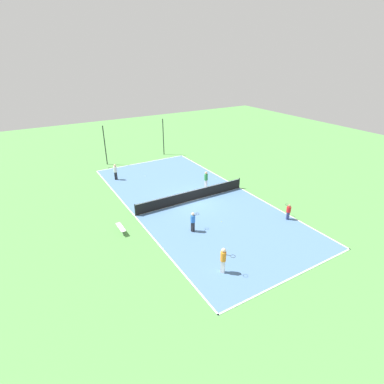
{
  "coord_description": "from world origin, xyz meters",
  "views": [
    {
      "loc": [
        -12.8,
        -21.48,
        12.65
      ],
      "look_at": [
        0.0,
        0.0,
        0.9
      ],
      "focal_mm": 28.0,
      "sensor_mm": 36.0,
      "label": 1
    }
  ],
  "objects_px": {
    "player_near_blue": "(193,221)",
    "bench": "(121,228)",
    "fence_post_back_left": "(105,146)",
    "tennis_ball_near_net": "(216,179)",
    "tennis_ball_left_sideline": "(145,176)",
    "fence_post_back_right": "(163,137)",
    "player_center_orange": "(223,259)",
    "tennis_ball_right_alley": "(222,222)",
    "player_far_green": "(206,179)",
    "player_coach_red": "(288,211)",
    "player_near_white": "(115,171)",
    "tennis_ball_midcourt": "(127,180)",
    "tennis_net": "(192,195)"
  },
  "relations": [
    {
      "from": "player_near_blue",
      "to": "bench",
      "type": "bearing_deg",
      "value": 126.53
    },
    {
      "from": "bench",
      "to": "fence_post_back_left",
      "type": "distance_m",
      "value": 16.31
    },
    {
      "from": "bench",
      "to": "tennis_ball_near_net",
      "type": "relative_size",
      "value": 21.59
    },
    {
      "from": "tennis_ball_left_sideline",
      "to": "fence_post_back_right",
      "type": "height_order",
      "value": "fence_post_back_right"
    },
    {
      "from": "player_center_orange",
      "to": "tennis_ball_right_alley",
      "type": "xyz_separation_m",
      "value": [
        3.57,
        5.05,
        -1.03
      ]
    },
    {
      "from": "player_far_green",
      "to": "tennis_ball_left_sideline",
      "type": "bearing_deg",
      "value": -177.41
    },
    {
      "from": "bench",
      "to": "player_far_green",
      "type": "bearing_deg",
      "value": -70.98
    },
    {
      "from": "player_center_orange",
      "to": "tennis_ball_right_alley",
      "type": "distance_m",
      "value": 6.27
    },
    {
      "from": "tennis_ball_right_alley",
      "to": "fence_post_back_right",
      "type": "relative_size",
      "value": 0.01
    },
    {
      "from": "player_coach_red",
      "to": "tennis_ball_near_net",
      "type": "height_order",
      "value": "player_coach_red"
    },
    {
      "from": "player_near_blue",
      "to": "tennis_ball_left_sideline",
      "type": "bearing_deg",
      "value": 60.76
    },
    {
      "from": "bench",
      "to": "fence_post_back_left",
      "type": "bearing_deg",
      "value": -12.68
    },
    {
      "from": "player_near_blue",
      "to": "player_near_white",
      "type": "xyz_separation_m",
      "value": [
        -1.86,
        13.17,
        0.07
      ]
    },
    {
      "from": "tennis_ball_right_alley",
      "to": "tennis_ball_near_net",
      "type": "xyz_separation_m",
      "value": [
        4.88,
        7.74,
        0.0
      ]
    },
    {
      "from": "player_near_blue",
      "to": "tennis_ball_left_sideline",
      "type": "relative_size",
      "value": 24.15
    },
    {
      "from": "tennis_ball_left_sideline",
      "to": "fence_post_back_left",
      "type": "height_order",
      "value": "fence_post_back_left"
    },
    {
      "from": "player_near_blue",
      "to": "fence_post_back_right",
      "type": "relative_size",
      "value": 0.34
    },
    {
      "from": "player_center_orange",
      "to": "tennis_ball_midcourt",
      "type": "bearing_deg",
      "value": 141.02
    },
    {
      "from": "player_center_orange",
      "to": "tennis_ball_near_net",
      "type": "distance_m",
      "value": 15.37
    },
    {
      "from": "tennis_ball_left_sideline",
      "to": "tennis_ball_right_alley",
      "type": "distance_m",
      "value": 12.56
    },
    {
      "from": "tennis_ball_left_sideline",
      "to": "tennis_ball_midcourt",
      "type": "height_order",
      "value": "same"
    },
    {
      "from": "fence_post_back_right",
      "to": "player_near_blue",
      "type": "bearing_deg",
      "value": -109.42
    },
    {
      "from": "player_center_orange",
      "to": "tennis_ball_left_sideline",
      "type": "distance_m",
      "value": 17.67
    },
    {
      "from": "fence_post_back_right",
      "to": "tennis_net",
      "type": "bearing_deg",
      "value": -105.58
    },
    {
      "from": "player_center_orange",
      "to": "player_coach_red",
      "type": "height_order",
      "value": "player_center_orange"
    },
    {
      "from": "tennis_net",
      "to": "fence_post_back_right",
      "type": "distance_m",
      "value": 14.63
    },
    {
      "from": "player_near_white",
      "to": "tennis_ball_right_alley",
      "type": "height_order",
      "value": "player_near_white"
    },
    {
      "from": "player_near_blue",
      "to": "tennis_net",
      "type": "bearing_deg",
      "value": 36.33
    },
    {
      "from": "fence_post_back_right",
      "to": "player_near_white",
      "type": "bearing_deg",
      "value": -147.35
    },
    {
      "from": "tennis_net",
      "to": "tennis_ball_left_sideline",
      "type": "relative_size",
      "value": 165.54
    },
    {
      "from": "bench",
      "to": "fence_post_back_left",
      "type": "xyz_separation_m",
      "value": [
        3.55,
        15.79,
        2.01
      ]
    },
    {
      "from": "tennis_ball_left_sideline",
      "to": "fence_post_back_right",
      "type": "xyz_separation_m",
      "value": [
        5.31,
        6.1,
        2.34
      ]
    },
    {
      "from": "bench",
      "to": "player_coach_red",
      "type": "relative_size",
      "value": 1.08
    },
    {
      "from": "player_center_orange",
      "to": "player_near_white",
      "type": "distance_m",
      "value": 18.26
    },
    {
      "from": "bench",
      "to": "player_far_green",
      "type": "distance_m",
      "value": 10.69
    },
    {
      "from": "player_coach_red",
      "to": "player_center_orange",
      "type": "bearing_deg",
      "value": 139.06
    },
    {
      "from": "tennis_net",
      "to": "player_coach_red",
      "type": "height_order",
      "value": "player_coach_red"
    },
    {
      "from": "tennis_ball_right_alley",
      "to": "fence_post_back_right",
      "type": "distance_m",
      "value": 19.1
    },
    {
      "from": "player_coach_red",
      "to": "tennis_ball_midcourt",
      "type": "xyz_separation_m",
      "value": [
        -8.64,
        14.78,
        -0.73
      ]
    },
    {
      "from": "bench",
      "to": "fence_post_back_right",
      "type": "bearing_deg",
      "value": -35.72
    },
    {
      "from": "player_near_blue",
      "to": "fence_post_back_right",
      "type": "height_order",
      "value": "fence_post_back_right"
    },
    {
      "from": "player_center_orange",
      "to": "tennis_ball_left_sideline",
      "type": "height_order",
      "value": "player_center_orange"
    },
    {
      "from": "player_coach_red",
      "to": "tennis_ball_left_sideline",
      "type": "relative_size",
      "value": 20.02
    },
    {
      "from": "bench",
      "to": "tennis_ball_left_sideline",
      "type": "distance_m",
      "value": 11.42
    },
    {
      "from": "player_far_green",
      "to": "player_center_orange",
      "type": "relative_size",
      "value": 0.99
    },
    {
      "from": "player_near_blue",
      "to": "player_far_green",
      "type": "bearing_deg",
      "value": 26.15
    },
    {
      "from": "tennis_ball_left_sideline",
      "to": "fence_post_back_right",
      "type": "bearing_deg",
      "value": 48.93
    },
    {
      "from": "player_center_orange",
      "to": "tennis_ball_left_sideline",
      "type": "bearing_deg",
      "value": 133.98
    },
    {
      "from": "tennis_ball_right_alley",
      "to": "tennis_ball_near_net",
      "type": "bearing_deg",
      "value": 57.75
    },
    {
      "from": "tennis_net",
      "to": "bench",
      "type": "relative_size",
      "value": 7.67
    }
  ]
}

